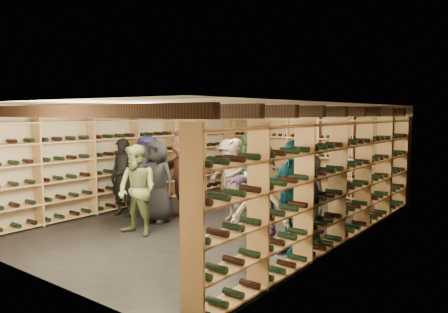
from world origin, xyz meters
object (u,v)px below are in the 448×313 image
at_px(person_9, 228,173).
at_px(person_12, 309,195).
at_px(person_4, 292,196).
at_px(person_11, 262,188).
at_px(person_1, 123,177).
at_px(person_5, 184,173).
at_px(crate_loose, 299,208).
at_px(crate_stack_left, 232,186).
at_px(person_3, 261,209).
at_px(person_6, 148,176).
at_px(person_0, 157,181).
at_px(person_7, 234,180).
at_px(person_10, 247,171).
at_px(crate_stack_right, 273,194).
at_px(person_2, 137,190).

height_order(person_9, person_12, person_9).
relative_size(person_4, person_11, 1.08).
distance_m(person_4, person_11, 1.23).
bearing_deg(person_1, person_5, 23.01).
bearing_deg(crate_loose, person_11, -83.13).
xyz_separation_m(crate_stack_left, person_3, (2.70, -2.93, 0.31)).
relative_size(person_3, person_6, 0.84).
relative_size(person_0, person_7, 0.99).
height_order(person_5, person_10, person_5).
bearing_deg(crate_stack_right, person_10, -90.73).
xyz_separation_m(person_7, person_10, (-0.46, 1.16, 0.04)).
xyz_separation_m(person_11, person_12, (0.84, 0.24, -0.08)).
bearing_deg(crate_stack_left, person_1, -113.91).
distance_m(person_2, person_10, 3.09).
xyz_separation_m(person_5, person_7, (1.08, 0.34, -0.09)).
distance_m(person_3, person_6, 3.43).
height_order(person_2, person_12, person_2).
xyz_separation_m(crate_loose, person_5, (-1.75, -1.93, 0.86)).
xyz_separation_m(person_7, person_9, (-1.01, 1.16, -0.05)).
xyz_separation_m(person_1, person_4, (4.10, 0.03, 0.06)).
distance_m(crate_stack_right, person_5, 2.82).
height_order(crate_stack_right, person_7, person_7).
bearing_deg(crate_loose, person_4, -64.83).
xyz_separation_m(person_2, person_12, (2.53, 1.81, -0.07)).
bearing_deg(person_10, person_4, -29.08).
xyz_separation_m(person_4, person_5, (-2.98, 0.70, 0.05)).
distance_m(crate_stack_right, person_2, 4.27).
relative_size(person_1, person_6, 0.96).
height_order(person_10, person_11, person_10).
bearing_deg(person_3, crate_stack_right, 104.11).
bearing_deg(person_7, person_12, 15.08).
xyz_separation_m(crate_stack_right, person_0, (-0.79, -3.28, 0.67)).
xyz_separation_m(person_5, person_10, (0.62, 1.50, -0.06)).
xyz_separation_m(crate_stack_left, person_4, (2.99, -2.46, 0.48)).
height_order(person_11, person_12, person_11).
distance_m(crate_stack_left, crate_loose, 1.80).
bearing_deg(person_1, person_3, -16.81).
height_order(crate_stack_left, person_1, person_1).
bearing_deg(person_1, person_12, 3.66).
distance_m(person_1, person_3, 3.83).
bearing_deg(person_10, person_0, -95.94).
relative_size(crate_stack_left, person_2, 0.51).
bearing_deg(person_0, person_2, -71.49).
relative_size(person_4, person_6, 1.03).
bearing_deg(person_4, person_11, 158.68).
bearing_deg(person_11, crate_loose, 101.09).
distance_m(crate_loose, person_5, 2.74).
xyz_separation_m(person_3, person_4, (0.29, 0.47, 0.16)).
height_order(person_5, person_7, person_5).
relative_size(person_1, person_11, 1.01).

